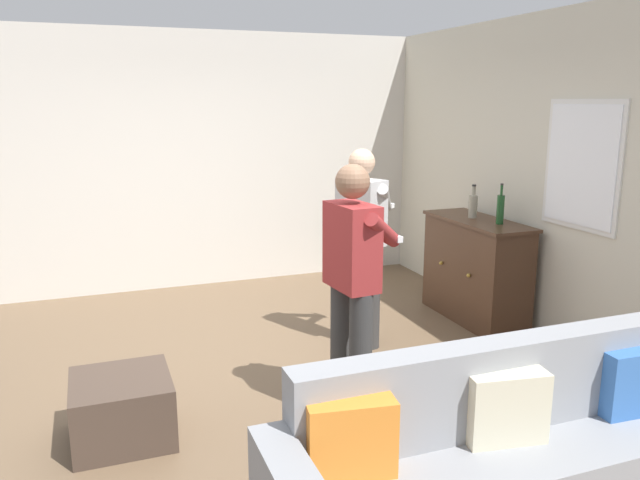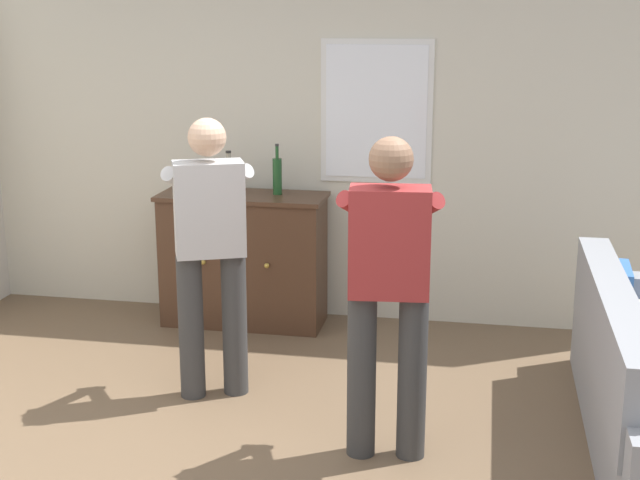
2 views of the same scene
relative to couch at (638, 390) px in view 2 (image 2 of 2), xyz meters
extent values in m
cube|color=beige|center=(-2.05, 1.91, 1.05)|extent=(5.20, 0.12, 2.80)
cube|color=silver|center=(-1.63, 1.85, 1.21)|extent=(0.81, 0.02, 1.03)
cube|color=white|center=(-1.63, 1.84, 1.21)|extent=(0.73, 0.03, 0.95)
cube|color=gray|center=(-0.16, 0.00, 0.31)|extent=(0.18, 2.15, 0.47)
cube|color=gray|center=(0.05, 1.16, -0.03)|extent=(0.55, 0.18, 0.64)
cube|color=#386BB7|center=(-0.03, 0.83, 0.25)|extent=(0.16, 0.41, 0.36)
cube|color=beige|center=(-0.03, 0.00, 0.25)|extent=(0.20, 0.42, 0.36)
cube|color=#472D1E|center=(-2.56, 1.55, 0.13)|extent=(1.17, 0.44, 0.95)
cube|color=#472D1E|center=(-2.56, 1.55, 0.62)|extent=(1.21, 0.48, 0.03)
sphere|color=#B79338|center=(-2.80, 1.32, 0.17)|extent=(0.04, 0.04, 0.04)
sphere|color=#B79338|center=(-2.33, 1.32, 0.17)|extent=(0.04, 0.04, 0.04)
cylinder|color=#1E4C23|center=(-2.31, 1.61, 0.76)|extent=(0.07, 0.07, 0.26)
cylinder|color=#1E4C23|center=(-2.31, 1.61, 0.94)|extent=(0.02, 0.02, 0.09)
cylinder|color=#262626|center=(-2.31, 1.61, 0.99)|extent=(0.03, 0.03, 0.02)
cylinder|color=gray|center=(-2.66, 1.56, 0.74)|extent=(0.08, 0.08, 0.21)
cylinder|color=gray|center=(-2.66, 1.56, 0.89)|extent=(0.03, 0.03, 0.09)
cylinder|color=#262626|center=(-2.66, 1.56, 0.94)|extent=(0.04, 0.04, 0.02)
cylinder|color=#383838|center=(-2.52, 0.23, 0.09)|extent=(0.15, 0.15, 0.88)
cylinder|color=#383838|center=(-2.28, 0.33, 0.09)|extent=(0.15, 0.15, 0.88)
cube|color=#B7B7B7|center=(-2.40, 0.28, 0.81)|extent=(0.45, 0.36, 0.55)
sphere|color=#D8AD8C|center=(-2.40, 0.28, 1.22)|extent=(0.22, 0.22, 0.22)
cylinder|color=#B7B7B7|center=(-2.57, 0.39, 0.92)|extent=(0.19, 0.45, 0.29)
cylinder|color=#B7B7B7|center=(-2.35, 0.47, 0.92)|extent=(0.42, 0.30, 0.29)
cube|color=white|center=(-2.52, 0.58, 0.83)|extent=(0.15, 0.09, 0.04)
cylinder|color=#383838|center=(-1.42, -0.30, 0.09)|extent=(0.15, 0.15, 0.88)
cylinder|color=#383838|center=(-1.16, -0.27, 0.09)|extent=(0.15, 0.15, 0.88)
cube|color=#9E2D2D|center=(-1.29, -0.28, 0.81)|extent=(0.42, 0.26, 0.55)
sphere|color=#8C664C|center=(-1.29, -0.28, 1.22)|extent=(0.22, 0.22, 0.22)
cylinder|color=#9E2D2D|center=(-1.42, -0.14, 0.92)|extent=(0.30, 0.42, 0.29)
cylinder|color=#9E2D2D|center=(-1.19, -0.11, 0.92)|extent=(0.36, 0.39, 0.29)
cube|color=white|center=(-1.32, 0.04, 0.83)|extent=(0.15, 0.06, 0.04)
camera|label=1|loc=(2.26, -1.83, 1.72)|focal=35.00mm
camera|label=2|loc=(-0.82, -4.53, 1.92)|focal=50.00mm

